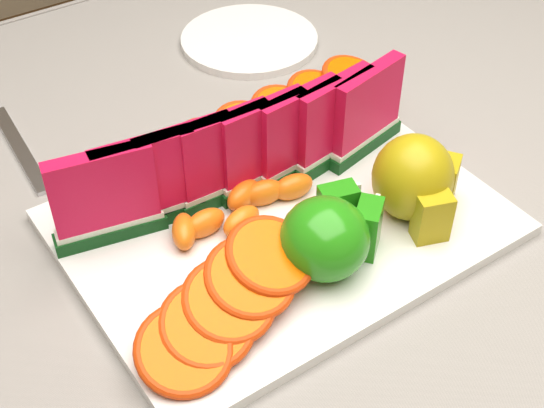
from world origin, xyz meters
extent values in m
cube|color=#523922|center=(0.00, 0.00, 0.73)|extent=(1.40, 0.90, 0.03)
cube|color=#523922|center=(0.64, 0.39, 0.36)|extent=(0.06, 0.06, 0.72)
cube|color=gray|center=(0.00, 0.00, 0.75)|extent=(1.52, 1.02, 0.01)
cube|color=gray|center=(0.00, 0.51, 0.66)|extent=(1.52, 0.01, 0.20)
cube|color=silver|center=(0.01, -0.04, 0.76)|extent=(0.40, 0.30, 0.01)
ellipsoid|color=#3F9617|center=(0.01, -0.11, 0.80)|extent=(0.10, 0.10, 0.07)
cube|color=#3F9617|center=(0.05, -0.11, 0.80)|extent=(0.04, 0.04, 0.05)
cube|color=beige|center=(0.06, -0.11, 0.80)|extent=(0.03, 0.02, 0.05)
cube|color=#3F9617|center=(0.05, -0.08, 0.80)|extent=(0.04, 0.03, 0.05)
cube|color=beige|center=(0.05, -0.08, 0.80)|extent=(0.03, 0.01, 0.05)
ellipsoid|color=#9A7810|center=(0.12, -0.10, 0.81)|extent=(0.08, 0.08, 0.09)
cube|color=#9A7810|center=(0.11, -0.14, 0.79)|extent=(0.04, 0.03, 0.05)
cube|color=#9A7810|center=(0.16, -0.11, 0.79)|extent=(0.04, 0.04, 0.05)
cylinder|color=silver|center=(0.18, 0.28, 0.76)|extent=(0.23, 0.23, 0.01)
cube|color=silver|center=(-0.15, 0.22, 0.76)|extent=(0.03, 0.17, 0.00)
cube|color=#113B10|center=(-0.13, 0.03, 0.78)|extent=(0.11, 0.04, 0.01)
cube|color=silver|center=(-0.13, 0.03, 0.79)|extent=(0.10, 0.04, 0.01)
cube|color=red|center=(-0.13, 0.03, 0.83)|extent=(0.10, 0.04, 0.08)
cube|color=#113B10|center=(-0.09, 0.03, 0.78)|extent=(0.11, 0.04, 0.01)
cube|color=silver|center=(-0.09, 0.03, 0.79)|extent=(0.10, 0.03, 0.01)
cube|color=red|center=(-0.09, 0.03, 0.83)|extent=(0.10, 0.03, 0.08)
cube|color=#113B10|center=(-0.05, 0.02, 0.78)|extent=(0.11, 0.03, 0.01)
cube|color=silver|center=(-0.05, 0.02, 0.79)|extent=(0.10, 0.03, 0.01)
cube|color=red|center=(-0.05, 0.02, 0.83)|extent=(0.10, 0.02, 0.08)
cube|color=#113B10|center=(-0.01, 0.02, 0.78)|extent=(0.11, 0.02, 0.01)
cube|color=silver|center=(-0.01, 0.02, 0.79)|extent=(0.10, 0.02, 0.01)
cube|color=red|center=(-0.01, 0.02, 0.83)|extent=(0.10, 0.02, 0.08)
cube|color=#113B10|center=(0.03, 0.02, 0.78)|extent=(0.11, 0.02, 0.01)
cube|color=silver|center=(0.03, 0.02, 0.79)|extent=(0.10, 0.02, 0.01)
cube|color=red|center=(0.03, 0.02, 0.83)|extent=(0.10, 0.02, 0.08)
cube|color=#113B10|center=(0.07, 0.01, 0.78)|extent=(0.11, 0.03, 0.01)
cube|color=silver|center=(0.07, 0.01, 0.79)|extent=(0.10, 0.03, 0.01)
cube|color=red|center=(0.07, 0.01, 0.83)|extent=(0.10, 0.02, 0.08)
cube|color=#113B10|center=(0.11, 0.01, 0.78)|extent=(0.11, 0.04, 0.01)
cube|color=silver|center=(0.11, 0.01, 0.79)|extent=(0.10, 0.03, 0.01)
cube|color=red|center=(0.11, 0.01, 0.83)|extent=(0.10, 0.03, 0.08)
cube|color=#113B10|center=(0.15, 0.00, 0.78)|extent=(0.11, 0.04, 0.01)
cube|color=silver|center=(0.15, 0.00, 0.79)|extent=(0.10, 0.04, 0.01)
cube|color=red|center=(0.15, 0.00, 0.83)|extent=(0.10, 0.04, 0.08)
cylinder|color=#F46007|center=(-0.15, -0.13, 0.79)|extent=(0.08, 0.08, 0.03)
torus|color=#DE4610|center=(-0.15, -0.13, 0.79)|extent=(0.09, 0.09, 0.04)
cylinder|color=#F46007|center=(-0.12, -0.12, 0.79)|extent=(0.08, 0.08, 0.03)
torus|color=#DE4610|center=(-0.12, -0.12, 0.79)|extent=(0.09, 0.09, 0.04)
cylinder|color=#F46007|center=(-0.09, -0.11, 0.80)|extent=(0.07, 0.07, 0.03)
torus|color=#DE4610|center=(-0.09, -0.11, 0.80)|extent=(0.08, 0.08, 0.04)
cylinder|color=#F46007|center=(-0.07, -0.11, 0.80)|extent=(0.08, 0.08, 0.03)
torus|color=#DE4610|center=(-0.07, -0.11, 0.80)|extent=(0.09, 0.09, 0.04)
cylinder|color=#F46007|center=(-0.04, -0.10, 0.80)|extent=(0.09, 0.09, 0.03)
torus|color=#DE4610|center=(-0.04, -0.10, 0.80)|extent=(0.10, 0.10, 0.04)
cylinder|color=#F46007|center=(-0.09, 0.08, 0.78)|extent=(0.07, 0.07, 0.03)
torus|color=#DE4610|center=(-0.09, 0.08, 0.78)|extent=(0.07, 0.07, 0.03)
cylinder|color=#F46007|center=(-0.05, 0.08, 0.79)|extent=(0.07, 0.07, 0.03)
torus|color=#DE4610|center=(-0.05, 0.08, 0.79)|extent=(0.08, 0.08, 0.03)
cylinder|color=#F46007|center=(0.00, 0.08, 0.79)|extent=(0.08, 0.08, 0.03)
torus|color=#DE4610|center=(0.00, 0.08, 0.79)|extent=(0.09, 0.09, 0.03)
cylinder|color=#F46007|center=(0.05, 0.08, 0.79)|extent=(0.08, 0.08, 0.03)
torus|color=#DE4610|center=(0.05, 0.08, 0.79)|extent=(0.09, 0.09, 0.03)
cylinder|color=#F46007|center=(0.10, 0.08, 0.80)|extent=(0.08, 0.08, 0.03)
torus|color=#DE4610|center=(0.10, 0.08, 0.80)|extent=(0.10, 0.10, 0.03)
cylinder|color=#F46007|center=(0.15, 0.08, 0.80)|extent=(0.09, 0.09, 0.03)
torus|color=#DE4610|center=(0.15, 0.08, 0.80)|extent=(0.10, 0.10, 0.03)
cylinder|color=#F46007|center=(0.19, 0.08, 0.80)|extent=(0.09, 0.09, 0.03)
torus|color=#DE4610|center=(0.19, 0.08, 0.80)|extent=(0.10, 0.10, 0.03)
ellipsoid|color=orange|center=(-0.08, -0.01, 0.78)|extent=(0.04, 0.05, 0.03)
ellipsoid|color=orange|center=(-0.06, -0.01, 0.78)|extent=(0.04, 0.02, 0.03)
ellipsoid|color=orange|center=(-0.03, -0.03, 0.78)|extent=(0.05, 0.03, 0.03)
ellipsoid|color=orange|center=(-0.01, 0.00, 0.78)|extent=(0.05, 0.03, 0.03)
ellipsoid|color=orange|center=(0.01, -0.01, 0.78)|extent=(0.05, 0.03, 0.03)
ellipsoid|color=orange|center=(0.04, -0.02, 0.78)|extent=(0.05, 0.03, 0.03)
camera|label=1|loc=(-0.30, -0.47, 1.27)|focal=50.00mm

